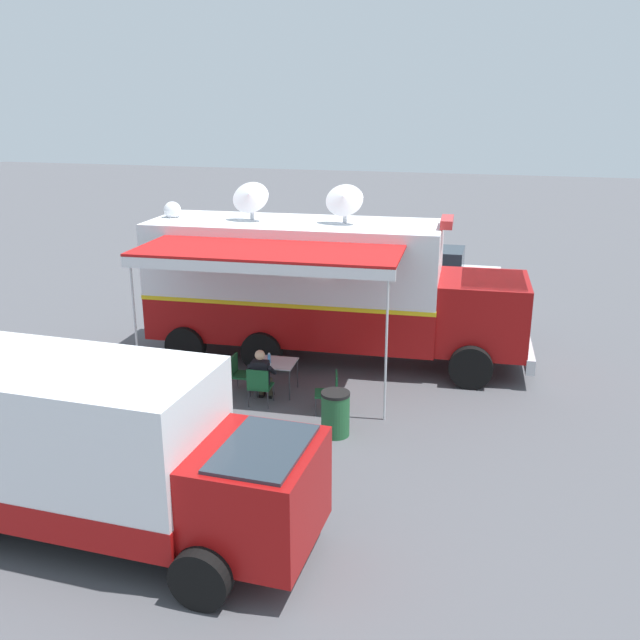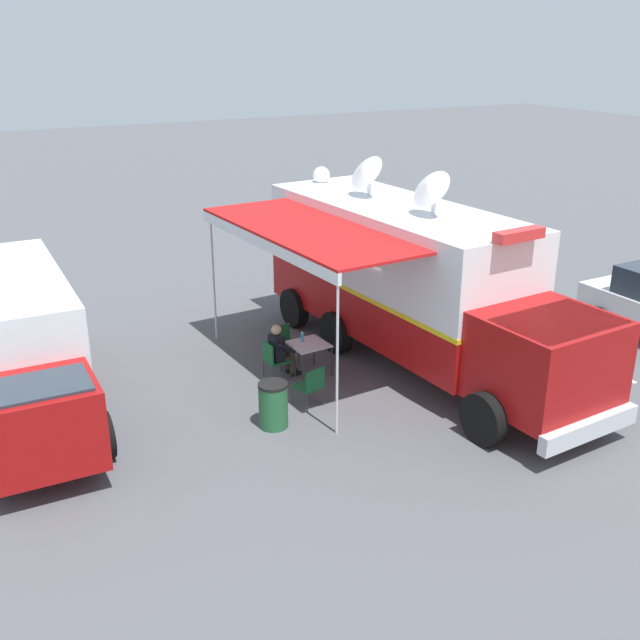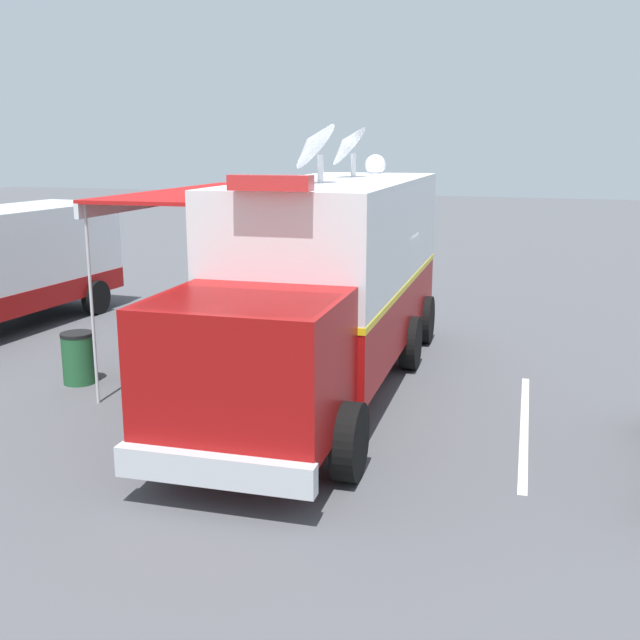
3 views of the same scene
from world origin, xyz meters
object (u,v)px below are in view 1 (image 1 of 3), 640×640
(trash_bin, at_px, (335,414))
(folding_chair_beside_table, at_px, (239,371))
(folding_table, at_px, (277,365))
(folding_chair_spare_by_truck, at_px, (331,389))
(support_truck, at_px, (77,449))
(seated_responder, at_px, (262,375))
(car_behind_truck, at_px, (433,275))
(command_truck, at_px, (324,285))
(folding_chair_at_table, at_px, (259,384))
(water_bottle, at_px, (269,358))

(trash_bin, bearing_deg, folding_chair_beside_table, -119.04)
(folding_chair_beside_table, bearing_deg, trash_bin, 60.96)
(folding_table, height_order, folding_chair_spare_by_truck, folding_chair_spare_by_truck)
(trash_bin, relative_size, support_truck, 0.13)
(folding_chair_beside_table, xyz_separation_m, seated_responder, (0.40, 0.70, 0.14))
(car_behind_truck, bearing_deg, folding_chair_beside_table, -20.33)
(command_truck, xyz_separation_m, car_behind_truck, (-6.18, 2.03, -1.07))
(folding_chair_at_table, height_order, folding_chair_beside_table, same)
(seated_responder, xyz_separation_m, car_behind_truck, (-9.24, 2.57, 0.23))
(command_truck, xyz_separation_m, water_bottle, (2.51, -0.57, -1.11))
(folding_chair_at_table, bearing_deg, folding_table, 170.30)
(folding_table, distance_m, water_bottle, 0.24)
(water_bottle, relative_size, support_truck, 0.03)
(command_truck, distance_m, trash_bin, 4.60)
(car_behind_truck, bearing_deg, folding_chair_spare_by_truck, -6.15)
(folding_chair_spare_by_truck, distance_m, seated_responder, 1.58)
(command_truck, xyz_separation_m, folding_chair_at_table, (3.25, -0.54, -1.43))
(folding_chair_at_table, bearing_deg, water_bottle, -177.18)
(folding_chair_at_table, xyz_separation_m, seated_responder, (-0.19, -0.01, 0.14))
(folding_chair_beside_table, relative_size, folding_chair_spare_by_truck, 1.00)
(folding_chair_beside_table, xyz_separation_m, support_truck, (5.59, -0.26, 0.87))
(seated_responder, bearing_deg, trash_bin, 61.19)
(seated_responder, bearing_deg, water_bottle, -177.50)
(folding_chair_at_table, height_order, folding_chair_spare_by_truck, same)
(water_bottle, distance_m, support_truck, 5.85)
(support_truck, height_order, car_behind_truck, support_truck)
(folding_table, relative_size, folding_chair_at_table, 0.98)
(command_truck, bearing_deg, car_behind_truck, 161.84)
(folding_chair_beside_table, relative_size, trash_bin, 0.96)
(folding_chair_at_table, xyz_separation_m, folding_chair_beside_table, (-0.59, -0.71, 0.00))
(command_truck, bearing_deg, support_truck, -10.37)
(support_truck, bearing_deg, folding_chair_spare_by_truck, 153.74)
(folding_chair_beside_table, bearing_deg, command_truck, 154.85)
(folding_chair_beside_table, distance_m, support_truck, 5.67)
(seated_responder, distance_m, car_behind_truck, 9.59)
(water_bottle, xyz_separation_m, trash_bin, (1.62, 1.96, -0.38))
(folding_chair_spare_by_truck, relative_size, seated_responder, 0.70)
(water_bottle, xyz_separation_m, folding_chair_spare_by_truck, (0.61, 1.60, -0.32))
(support_truck, relative_size, car_behind_truck, 1.62)
(command_truck, bearing_deg, folding_table, -9.25)
(folding_chair_at_table, bearing_deg, folding_chair_beside_table, -129.51)
(folding_table, distance_m, folding_chair_beside_table, 0.89)
(seated_responder, bearing_deg, support_truck, -10.51)
(seated_responder, height_order, trash_bin, seated_responder)
(folding_chair_beside_table, bearing_deg, folding_table, 103.99)
(folding_chair_at_table, height_order, car_behind_truck, car_behind_truck)
(trash_bin, height_order, car_behind_truck, car_behind_truck)
(command_truck, height_order, folding_chair_at_table, command_truck)
(command_truck, distance_m, seated_responder, 3.37)
(support_truck, bearing_deg, folding_chair_beside_table, 177.31)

